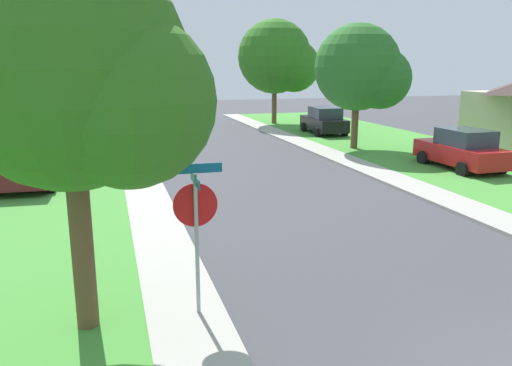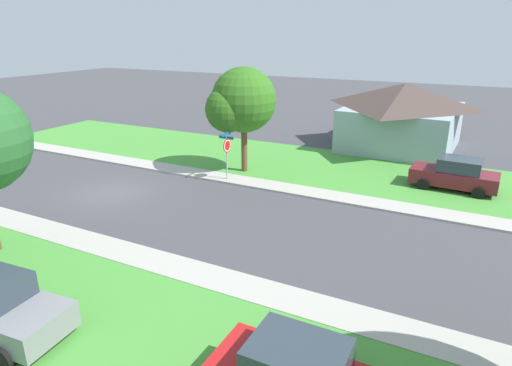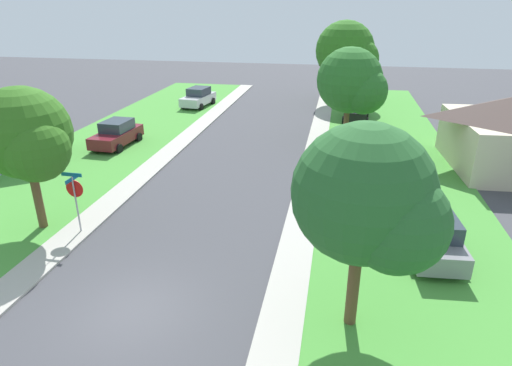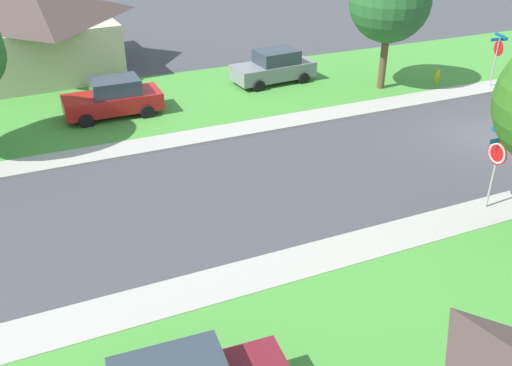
% 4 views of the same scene
% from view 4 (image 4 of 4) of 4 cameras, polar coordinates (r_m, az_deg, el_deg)
% --- Properties ---
extents(ground_plane, '(120.00, 120.00, 0.00)m').
position_cam_4_polar(ground_plane, '(25.18, 22.91, 4.51)').
color(ground_plane, '#424247').
extents(sidewalk_east, '(1.40, 56.00, 0.10)m').
position_cam_4_polar(sidewalk_east, '(22.98, -7.79, 4.49)').
color(sidewalk_east, '#ADA89E').
rests_on(sidewalk_east, ground).
extents(lawn_east, '(8.00, 56.00, 0.08)m').
position_cam_4_polar(lawn_east, '(27.22, -10.64, 8.19)').
color(lawn_east, '#479338').
rests_on(lawn_east, ground).
extents(sidewalk_west, '(1.40, 56.00, 0.10)m').
position_cam_4_polar(sidewalk_west, '(15.35, 2.38, -8.90)').
color(sidewalk_west, '#ADA89E').
rests_on(sidewalk_west, ground).
extents(stop_sign_near_corner, '(0.90, 0.90, 2.77)m').
position_cam_4_polar(stop_sign_near_corner, '(30.92, 23.79, 12.38)').
color(stop_sign_near_corner, '#9E9EA3').
rests_on(stop_sign_near_corner, ground).
extents(stop_sign_far_corner, '(0.92, 0.92, 2.77)m').
position_cam_4_polar(stop_sign_far_corner, '(18.67, 23.72, 2.43)').
color(stop_sign_far_corner, '#9E9EA3').
rests_on(stop_sign_far_corner, ground).
extents(car_red_behind_trees, '(2.05, 4.30, 1.76)m').
position_cam_4_polar(car_red_behind_trees, '(25.74, -14.60, 8.52)').
color(car_red_behind_trees, red).
rests_on(car_red_behind_trees, ground).
extents(car_grey_across_road, '(2.29, 4.43, 1.76)m').
position_cam_4_polar(car_grey_across_road, '(29.36, 1.88, 11.93)').
color(car_grey_across_road, gray).
rests_on(car_grey_across_road, ground).
extents(tree_across_left, '(4.21, 3.92, 6.36)m').
position_cam_4_polar(tree_across_left, '(28.62, 13.71, 17.71)').
color(tree_across_left, brown).
rests_on(tree_across_left, ground).
extents(house_right_setback, '(9.45, 8.33, 4.60)m').
position_cam_4_polar(house_right_setback, '(33.34, -21.69, 14.73)').
color(house_right_setback, beige).
rests_on(house_right_setback, ground).
extents(fire_hydrant, '(0.38, 0.22, 0.83)m').
position_cam_4_polar(fire_hydrant, '(30.75, 18.27, 10.44)').
color(fire_hydrant, gold).
rests_on(fire_hydrant, ground).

